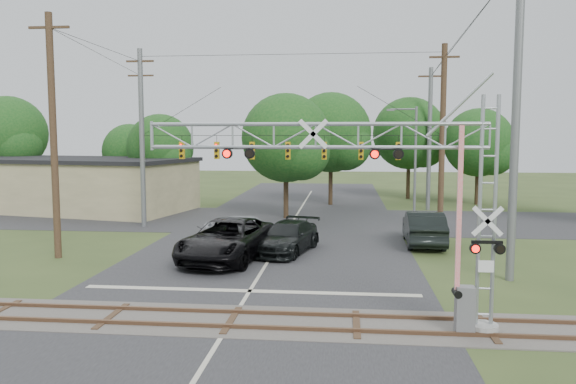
# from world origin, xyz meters

# --- Properties ---
(ground) EXTENTS (160.00, 160.00, 0.00)m
(ground) POSITION_xyz_m (0.00, 0.00, 0.00)
(ground) COLOR #33441F
(ground) RESTS_ON ground
(road_main) EXTENTS (14.00, 90.00, 0.02)m
(road_main) POSITION_xyz_m (0.00, 10.00, 0.01)
(road_main) COLOR #27272A
(road_main) RESTS_ON ground
(road_cross) EXTENTS (90.00, 12.00, 0.02)m
(road_cross) POSITION_xyz_m (0.00, 24.00, 0.01)
(road_cross) COLOR #27272A
(road_cross) RESTS_ON ground
(railroad_track) EXTENTS (90.00, 3.20, 0.17)m
(railroad_track) POSITION_xyz_m (0.00, 2.00, 0.03)
(railroad_track) COLOR #48443E
(railroad_track) RESTS_ON ground
(crossing_gantry) EXTENTS (10.70, 0.91, 7.14)m
(crossing_gantry) POSITION_xyz_m (4.66, 1.64, 4.42)
(crossing_gantry) COLOR gray
(crossing_gantry) RESTS_ON ground
(traffic_signal_span) EXTENTS (19.34, 0.36, 11.50)m
(traffic_signal_span) POSITION_xyz_m (0.88, 20.00, 5.60)
(traffic_signal_span) COLOR slate
(traffic_signal_span) RESTS_ON ground
(pickup_black) EXTENTS (4.33, 7.50, 1.97)m
(pickup_black) POSITION_xyz_m (-1.99, 10.90, 0.98)
(pickup_black) COLOR black
(pickup_black) RESTS_ON ground
(car_dark) EXTENTS (3.47, 5.82, 1.58)m
(car_dark) POSITION_xyz_m (0.69, 12.89, 0.79)
(car_dark) COLOR black
(car_dark) RESTS_ON ground
(sedan_silver) EXTENTS (5.02, 2.39, 1.66)m
(sedan_silver) POSITION_xyz_m (-1.67, 14.87, 0.83)
(sedan_silver) COLOR #999AA0
(sedan_silver) RESTS_ON ground
(suv_dark) EXTENTS (2.15, 5.71, 1.86)m
(suv_dark) POSITION_xyz_m (7.92, 15.74, 0.93)
(suv_dark) COLOR black
(suv_dark) RESTS_ON ground
(commercial_building) EXTENTS (19.45, 12.59, 4.20)m
(commercial_building) POSITION_xyz_m (-17.92, 27.69, 2.11)
(commercial_building) COLOR #968D64
(commercial_building) RESTS_ON ground
(streetlight) EXTENTS (2.13, 0.22, 7.98)m
(streetlight) POSITION_xyz_m (8.31, 24.63, 4.46)
(streetlight) COLOR slate
(streetlight) RESTS_ON ground
(utility_poles) EXTENTS (24.96, 27.48, 13.54)m
(utility_poles) POSITION_xyz_m (2.18, 21.86, 6.11)
(utility_poles) COLOR #3A281B
(utility_poles) RESTS_ON ground
(treeline) EXTENTS (56.50, 22.40, 9.69)m
(treeline) POSITION_xyz_m (-0.07, 31.73, 5.79)
(treeline) COLOR #362718
(treeline) RESTS_ON ground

